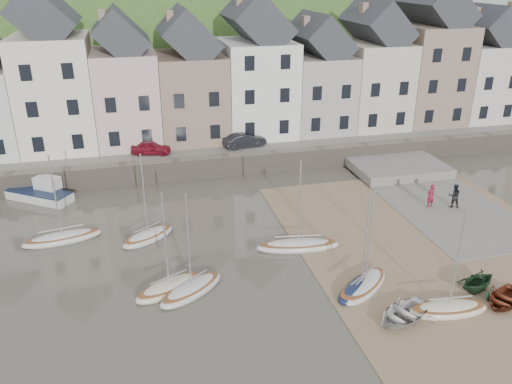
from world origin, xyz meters
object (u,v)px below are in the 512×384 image
object	(u,v)px
rowboat_white	(403,313)
car_left	(151,148)
rowboat_red	(504,298)
person_red	(431,196)
rowboat_green	(478,281)
car_right	(245,140)
sailboat_0	(62,238)
person_dark	(454,196)

from	to	relation	value
rowboat_white	car_left	distance (m)	27.27
rowboat_red	person_red	bearing A→B (deg)	136.55
rowboat_red	person_red	distance (m)	12.20
rowboat_green	car_right	size ratio (longest dim) A/B	0.65
rowboat_red	car_right	xyz separation A→B (m)	(-8.74, 24.87, 1.87)
car_right	rowboat_white	bearing A→B (deg)	174.64
sailboat_0	person_dark	distance (m)	28.35
person_red	person_dark	xyz separation A→B (m)	(1.71, -0.45, 0.01)
sailboat_0	car_right	size ratio (longest dim) A/B	1.61
rowboat_red	car_right	distance (m)	26.42
sailboat_0	car_right	distance (m)	19.26
rowboat_white	car_right	world-z (taller)	car_right
rowboat_green	rowboat_red	world-z (taller)	rowboat_green
car_right	rowboat_red	bearing A→B (deg)	-172.26
rowboat_white	person_red	size ratio (longest dim) A/B	1.91
rowboat_red	person_red	world-z (taller)	person_red
rowboat_white	person_red	world-z (taller)	person_red
rowboat_red	rowboat_green	bearing A→B (deg)	176.71
rowboat_green	rowboat_red	bearing A→B (deg)	10.33
car_right	rowboat_green	bearing A→B (deg)	-172.77
person_dark	car_left	xyz separation A→B (m)	(-21.63, 13.43, 1.14)
person_dark	car_right	size ratio (longest dim) A/B	0.47
person_red	rowboat_red	bearing A→B (deg)	63.90
sailboat_0	person_red	bearing A→B (deg)	-2.77
rowboat_green	car_left	world-z (taller)	car_left
car_left	car_right	xyz separation A→B (m)	(8.51, 0.00, 0.06)
person_dark	car_left	world-z (taller)	car_left
sailboat_0	car_left	bearing A→B (deg)	60.35
rowboat_green	car_left	size ratio (longest dim) A/B	0.74
sailboat_0	car_left	size ratio (longest dim) A/B	1.84
rowboat_red	person_dark	xyz separation A→B (m)	(4.39, 11.43, 0.67)
car_left	person_dark	bearing A→B (deg)	-108.14
person_red	rowboat_white	bearing A→B (deg)	40.23
car_left	rowboat_green	bearing A→B (deg)	-131.16
sailboat_0	rowboat_white	xyz separation A→B (m)	(17.89, -13.09, 0.16)
sailboat_0	person_red	xyz separation A→B (m)	(26.58, -1.28, 0.77)
sailboat_0	rowboat_red	xyz separation A→B (m)	(23.90, -13.17, 0.11)
sailboat_0	car_left	distance (m)	13.60
rowboat_white	person_dark	world-z (taller)	person_dark
rowboat_green	car_right	bearing A→B (deg)	-178.28
rowboat_red	person_dark	size ratio (longest dim) A/B	1.63
rowboat_green	person_red	xyz separation A→B (m)	(3.40, 10.49, 0.30)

